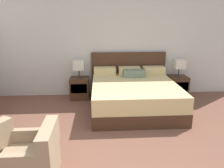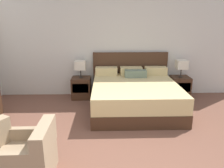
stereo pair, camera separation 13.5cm
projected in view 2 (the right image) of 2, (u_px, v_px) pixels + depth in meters
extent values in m
cube|color=beige|center=(112.00, 45.00, 5.79)|extent=(7.32, 0.06, 2.70)
cube|color=#422819|center=(135.00, 104.00, 5.06)|extent=(1.92, 2.05, 0.28)
cube|color=#D6BC7F|center=(135.00, 91.00, 4.97)|extent=(1.90, 2.03, 0.34)
cube|color=#422819|center=(130.00, 74.00, 5.93)|extent=(2.00, 0.05, 1.18)
cube|color=#D6BC7F|center=(106.00, 71.00, 5.69)|extent=(0.56, 0.28, 0.20)
cube|color=#D6BC7F|center=(131.00, 71.00, 5.71)|extent=(0.56, 0.28, 0.20)
cube|color=#D6BC7F|center=(156.00, 71.00, 5.73)|extent=(0.56, 0.28, 0.20)
cube|color=slate|center=(136.00, 74.00, 5.46)|extent=(0.54, 0.22, 0.18)
cube|color=#422819|center=(81.00, 88.00, 5.77)|extent=(0.48, 0.46, 0.55)
cube|color=black|center=(80.00, 88.00, 5.53)|extent=(0.41, 0.01, 0.24)
cube|color=#422819|center=(180.00, 87.00, 5.84)|extent=(0.48, 0.46, 0.55)
cube|color=black|center=(183.00, 87.00, 5.61)|extent=(0.41, 0.01, 0.24)
cylinder|color=#332D28|center=(81.00, 77.00, 5.69)|extent=(0.11, 0.11, 0.02)
cylinder|color=#332D28|center=(81.00, 73.00, 5.65)|extent=(0.02, 0.02, 0.20)
cube|color=beige|center=(80.00, 65.00, 5.59)|extent=(0.27, 0.27, 0.23)
cylinder|color=#332D28|center=(181.00, 77.00, 5.76)|extent=(0.11, 0.11, 0.02)
cylinder|color=#332D28|center=(181.00, 72.00, 5.73)|extent=(0.02, 0.02, 0.20)
cube|color=beige|center=(182.00, 64.00, 5.67)|extent=(0.27, 0.27, 0.23)
cube|color=#9E8466|center=(26.00, 165.00, 2.83)|extent=(0.69, 0.69, 0.40)
cube|color=#9E8466|center=(44.00, 139.00, 2.74)|extent=(0.17, 0.68, 0.36)
cube|color=#9E8466|center=(14.00, 160.00, 2.47)|extent=(0.63, 0.10, 0.18)
cube|color=#9E8466|center=(31.00, 134.00, 3.03)|extent=(0.63, 0.10, 0.18)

